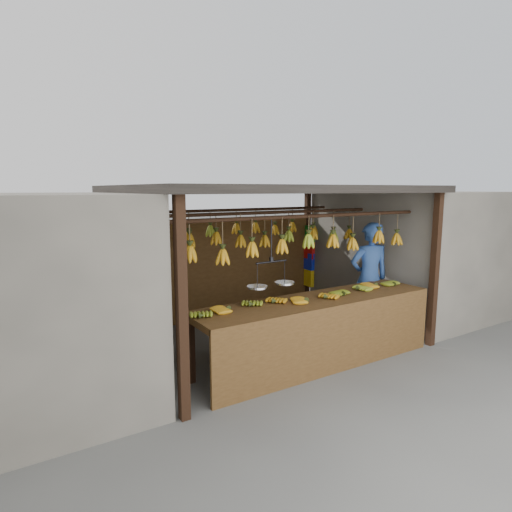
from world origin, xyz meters
TOP-DOWN VIEW (x-y plane):
  - ground at (0.00, 0.00)m, footprint 80.00×80.00m
  - stall at (0.00, 0.33)m, footprint 4.30×3.30m
  - neighbor_right at (3.60, 0.00)m, footprint 3.00×3.00m
  - counter at (0.07, -1.23)m, footprint 3.57×0.80m
  - hanging_bananas at (-0.00, -0.01)m, footprint 3.63×2.22m
  - balance_scale at (-0.59, -1.00)m, footprint 0.67×0.26m
  - vendor at (1.60, -0.60)m, footprint 0.77×0.62m
  - bag_bundles at (1.94, 1.35)m, footprint 0.08×0.26m

SIDE VIEW (x-z plane):
  - ground at x=0.00m, z-range 0.00..0.00m
  - counter at x=0.07m, z-range 0.23..1.19m
  - vendor at x=1.60m, z-range 0.00..1.83m
  - bag_bundles at x=1.94m, z-range 0.38..1.62m
  - neighbor_right at x=3.60m, z-range 0.00..2.30m
  - balance_scale at x=-0.59m, z-range 0.77..1.63m
  - hanging_bananas at x=0.00m, z-range 1.43..1.82m
  - stall at x=0.00m, z-range 0.77..3.17m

